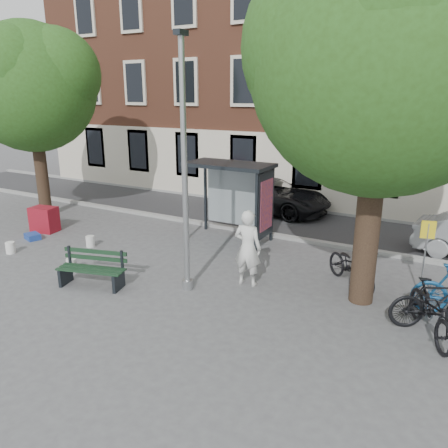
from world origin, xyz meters
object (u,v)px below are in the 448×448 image
painter (248,248)px  bus_shelter (241,185)px  bench (92,271)px  car_dark (272,195)px  bike_a (352,266)px  bike_c (431,311)px  lamppost (185,181)px  red_stand (44,219)px  bike_d (436,303)px  notice_sign (426,242)px

painter → bus_shelter: bearing=-62.4°
bench → car_dark: size_ratio=0.37×
bike_a → bike_c: 2.63m
bike_c → car_dark: size_ratio=0.42×
lamppost → bus_shelter: 4.24m
bus_shelter → red_stand: size_ratio=3.17×
bike_c → red_stand: size_ratio=2.33×
lamppost → bike_d: (5.63, 0.94, -2.21)m
bus_shelter → bike_a: bearing=-23.8°
painter → notice_sign: bearing=-162.0°
red_stand → notice_sign: 12.49m
painter → car_dark: painter is taller
notice_sign → bike_d: bearing=-90.4°
lamppost → bike_c: (5.57, 0.57, -2.23)m
lamppost → bench: lamppost is taller
red_stand → notice_sign: bearing=4.6°
bike_c → car_dark: bearing=105.5°
bench → bike_d: (7.87, 1.98, 0.16)m
car_dark → red_stand: size_ratio=5.51×
car_dark → bike_c: bearing=-130.7°
lamppost → bike_c: 6.03m
painter → bike_a: (2.36, 1.27, -0.48)m
bike_a → bike_d: size_ratio=1.04×
bike_c → bike_d: 0.38m
notice_sign → bench: bearing=-170.3°
bike_d → car_dark: size_ratio=0.39×
notice_sign → red_stand: bearing=168.8°
painter → bench: 4.04m
lamppost → bike_a: size_ratio=3.07×
bench → red_stand: bearing=137.2°
painter → bike_a: bearing=-154.4°
bus_shelter → car_dark: size_ratio=0.58×
painter → bike_c: painter is taller
bike_c → red_stand: 12.83m
red_stand → notice_sign: (12.42, 1.00, 0.94)m
bike_d → notice_sign: (-0.43, 1.57, 0.81)m
bus_shelter → red_stand: bearing=-158.5°
lamppost → red_stand: lamppost is taller
car_dark → bike_a: bearing=-133.5°
red_stand → bike_d: bearing=-2.5°
bus_shelter → bike_d: size_ratio=1.49×
bench → notice_sign: (7.44, 3.55, 0.97)m
bus_shelter → bike_c: size_ratio=1.36×
painter → notice_sign: 4.29m
painter → red_stand: 8.45m
bench → notice_sign: 8.30m
bike_c → notice_sign: notice_sign is taller
bench → bike_a: (5.80, 3.31, 0.10)m
bus_shelter → bike_d: (6.24, -3.17, -1.34)m
bench → lamppost: bearing=9.3°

